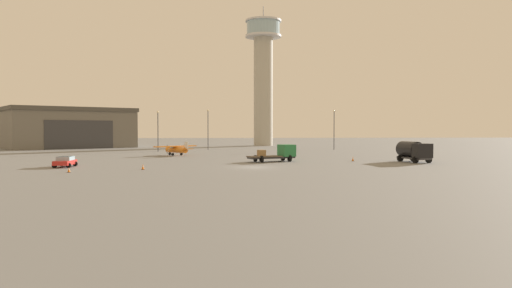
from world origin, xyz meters
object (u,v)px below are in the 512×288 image
Objects in this scene: light_post_east at (334,126)px; light_post_centre at (158,127)px; truck_fuel_tanker_black at (413,151)px; traffic_cone_mid_apron at (69,170)px; car_red at (65,161)px; traffic_cone_near_left at (143,167)px; airplane_orange at (177,149)px; light_post_west at (208,126)px; traffic_cone_near_right at (353,159)px; control_tower at (263,71)px; truck_flatbed_green at (279,153)px.

light_post_east is 1.06× the size of light_post_centre.
truck_fuel_tanker_black reaches higher than traffic_cone_mid_apron.
truck_fuel_tanker_black is at bearing -87.93° from light_post_east.
car_red is 5.95× the size of traffic_cone_near_left.
light_post_east is at bearing 55.38° from traffic_cone_near_left.
airplane_orange is 0.80× the size of light_post_east.
airplane_orange is at bearing -101.87° from light_post_west.
traffic_cone_near_right is (40.08, 8.14, -0.39)m from car_red.
truck_fuel_tanker_black reaches higher than traffic_cone_near_right.
light_post_centre reaches higher than airplane_orange.
airplane_orange is 41.36m from light_post_east.
traffic_cone_mid_apron is at bearing 20.10° from car_red.
control_tower reaches higher than car_red.
light_post_east is 16.23× the size of traffic_cone_mid_apron.
traffic_cone_near_right is (11.37, -0.21, -0.89)m from truck_flatbed_green.
control_tower reaches higher than light_post_centre.
traffic_cone_near_left is (-18.12, -13.15, -0.89)m from truck_flatbed_green.
car_red is 42.77m from light_post_centre.
traffic_cone_near_left is (-22.23, -81.57, -21.49)m from control_tower.
traffic_cone_mid_apron is at bearing -156.64° from traffic_cone_near_right.
truck_flatbed_green is at bearing 106.47° from car_red.
truck_flatbed_green is at bearing 178.93° from traffic_cone_near_right.
light_post_east is (34.76, 21.99, 4.30)m from airplane_orange.
traffic_cone_near_left is at bearing -124.62° from light_post_east.
control_tower is 57.60× the size of traffic_cone_near_right.
truck_flatbed_green is 43.88m from light_post_west.
truck_fuel_tanker_black reaches higher than airplane_orange.
truck_flatbed_green reaches higher than car_red.
truck_flatbed_green is at bearing -74.79° from light_post_west.
car_red is 66.96m from light_post_east.
car_red is at bearing 155.67° from traffic_cone_near_left.
light_post_centre is at bearing -126.99° from control_tower.
light_post_west is (-11.46, 42.13, 4.35)m from truck_flatbed_green.
light_post_centre is (-41.70, 36.76, 3.52)m from truck_fuel_tanker_black.
light_post_east is at bearing -64.37° from control_tower.
light_post_west is 60.40m from traffic_cone_mid_apron.
airplane_orange is 0.85× the size of light_post_centre.
light_post_west reaches higher than truck_flatbed_green.
truck_flatbed_green is at bearing 35.97° from traffic_cone_near_left.
car_red is (-48.34, -5.25, -0.97)m from truck_fuel_tanker_black.
truck_flatbed_green is at bearing -114.72° from light_post_east.
traffic_cone_near_left is 1.00× the size of traffic_cone_near_right.
car_red is 5.93× the size of traffic_cone_near_right.
airplane_orange is at bearing 148.01° from traffic_cone_near_right.
truck_flatbed_green is 13.15× the size of traffic_cone_mid_apron.
light_post_centre is at bearing -142.89° from truck_fuel_tanker_black.
truck_fuel_tanker_black is at bearing 96.45° from car_red.
light_post_west reaches higher than truck_fuel_tanker_black.
airplane_orange reaches higher than traffic_cone_mid_apron.
truck_flatbed_green is (-4.11, -68.42, -20.60)m from control_tower.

